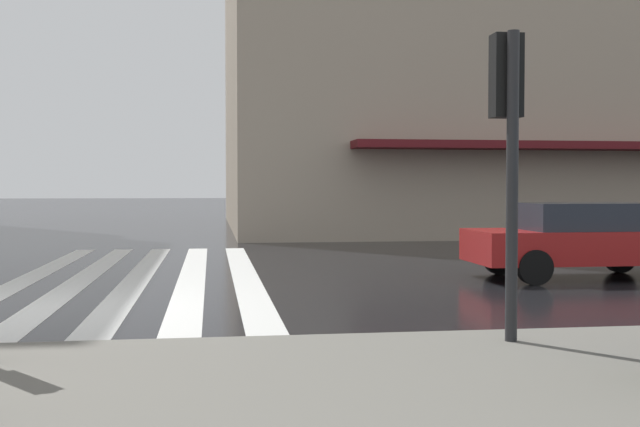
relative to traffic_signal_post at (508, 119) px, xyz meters
The scene contains 4 objects.
ground_plane 7.08m from the traffic_signal_post, 58.38° to the left, with size 220.00×220.00×0.00m, color black.
zebra_crossing 8.99m from the traffic_signal_post, 30.17° to the left, with size 13.00×4.50×0.01m.
traffic_signal_post is the anchor object (origin of this frame).
car_red 7.31m from the traffic_signal_post, 32.77° to the right, with size 1.85×4.10×1.41m.
Camera 1 is at (-11.01, -2.68, 1.70)m, focal length 43.35 mm.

